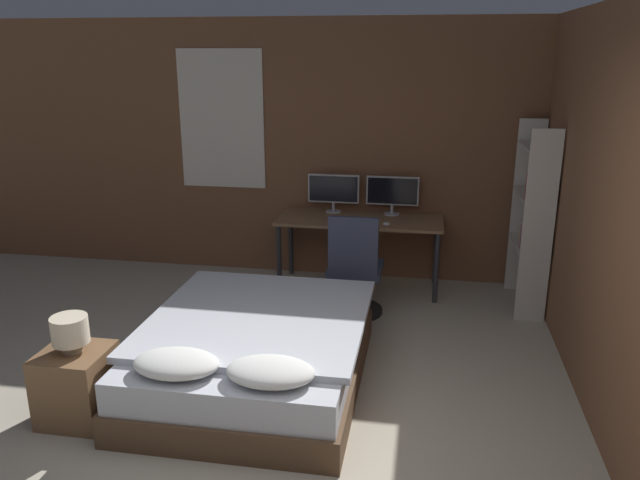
{
  "coord_description": "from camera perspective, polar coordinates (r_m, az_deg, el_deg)",
  "views": [
    {
      "loc": [
        0.73,
        -2.74,
        2.38
      ],
      "look_at": [
        -0.18,
        2.51,
        0.75
      ],
      "focal_mm": 35.0,
      "sensor_mm": 36.0,
      "label": 1
    }
  ],
  "objects": [
    {
      "name": "monitor_right",
      "position": [
        6.46,
        6.64,
        4.33
      ],
      "size": [
        0.54,
        0.16,
        0.4
      ],
      "color": "#B7B7BC",
      "rests_on": "desk"
    },
    {
      "name": "wall_side_right",
      "position": [
        4.52,
        24.6,
        2.26
      ],
      "size": [
        0.06,
        12.0,
        2.7
      ],
      "color": "brown",
      "rests_on": "ground_plane"
    },
    {
      "name": "office_chair",
      "position": [
        5.75,
        3.19,
        -3.16
      ],
      "size": [
        0.52,
        0.52,
        0.99
      ],
      "color": "black",
      "rests_on": "ground_plane"
    },
    {
      "name": "keyboard",
      "position": [
        6.11,
        3.44,
        1.5
      ],
      "size": [
        0.39,
        0.13,
        0.02
      ],
      "color": "#B7B7BC",
      "rests_on": "desk"
    },
    {
      "name": "bed",
      "position": [
        4.68,
        -5.92,
        -10.13
      ],
      "size": [
        1.58,
        1.97,
        0.57
      ],
      "color": "brown",
      "rests_on": "ground_plane"
    },
    {
      "name": "bedside_lamp",
      "position": [
        4.37,
        -21.9,
        -7.67
      ],
      "size": [
        0.24,
        0.24,
        0.25
      ],
      "color": "gray",
      "rests_on": "nightstand"
    },
    {
      "name": "desk",
      "position": [
        6.34,
        3.65,
        1.26
      ],
      "size": [
        1.66,
        0.66,
        0.74
      ],
      "color": "#846042",
      "rests_on": "ground_plane"
    },
    {
      "name": "monitor_left",
      "position": [
        6.52,
        1.24,
        4.56
      ],
      "size": [
        0.54,
        0.16,
        0.4
      ],
      "color": "#B7B7BC",
      "rests_on": "desk"
    },
    {
      "name": "bookshelf",
      "position": [
        6.07,
        18.94,
        2.42
      ],
      "size": [
        0.27,
        0.82,
        1.75
      ],
      "color": "beige",
      "rests_on": "ground_plane"
    },
    {
      "name": "computer_mouse",
      "position": [
        6.08,
        6.09,
        1.46
      ],
      "size": [
        0.07,
        0.05,
        0.04
      ],
      "color": "#B7B7BC",
      "rests_on": "desk"
    },
    {
      "name": "wall_back",
      "position": [
        6.59,
        3.26,
        8.05
      ],
      "size": [
        12.0,
        0.08,
        2.7
      ],
      "color": "brown",
      "rests_on": "ground_plane"
    },
    {
      "name": "nightstand",
      "position": [
        4.55,
        -21.34,
        -12.25
      ],
      "size": [
        0.43,
        0.43,
        0.49
      ],
      "color": "brown",
      "rests_on": "ground_plane"
    }
  ]
}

